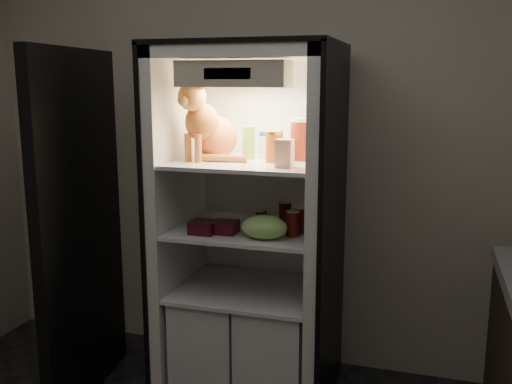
% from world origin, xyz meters
% --- Properties ---
extents(room_shell, '(3.60, 3.60, 3.60)m').
position_xyz_m(room_shell, '(0.00, 0.00, 1.62)').
color(room_shell, white).
rests_on(room_shell, floor).
extents(refrigerator, '(0.90, 0.72, 1.88)m').
position_xyz_m(refrigerator, '(0.00, 1.38, 0.79)').
color(refrigerator, white).
rests_on(refrigerator, floor).
extents(fridge_door, '(0.17, 0.87, 1.85)m').
position_xyz_m(fridge_door, '(-0.84, 1.08, 0.91)').
color(fridge_door, black).
rests_on(fridge_door, floor).
extents(tabby_cat, '(0.36, 0.42, 0.43)m').
position_xyz_m(tabby_cat, '(-0.21, 1.31, 1.45)').
color(tabby_cat, '#B85217').
rests_on(tabby_cat, refrigerator).
extents(parmesan_shaker, '(0.06, 0.06, 0.17)m').
position_xyz_m(parmesan_shaker, '(-0.02, 1.39, 1.37)').
color(parmesan_shaker, '#227E2A').
rests_on(parmesan_shaker, refrigerator).
extents(mayo_tub, '(0.10, 0.10, 0.14)m').
position_xyz_m(mayo_tub, '(0.07, 1.45, 1.36)').
color(mayo_tub, white).
rests_on(mayo_tub, refrigerator).
extents(salsa_jar, '(0.09, 0.09, 0.15)m').
position_xyz_m(salsa_jar, '(0.14, 1.30, 1.37)').
color(salsa_jar, maroon).
rests_on(salsa_jar, refrigerator).
extents(pepper_jar, '(0.13, 0.13, 0.21)m').
position_xyz_m(pepper_jar, '(0.26, 1.42, 1.40)').
color(pepper_jar, '#982E14').
rests_on(pepper_jar, refrigerator).
extents(cream_carton, '(0.08, 0.08, 0.13)m').
position_xyz_m(cream_carton, '(0.23, 1.16, 1.36)').
color(cream_carton, white).
rests_on(cream_carton, refrigerator).
extents(soda_can_a, '(0.07, 0.07, 0.12)m').
position_xyz_m(soda_can_a, '(0.17, 1.44, 1.00)').
color(soda_can_a, black).
rests_on(soda_can_a, refrigerator).
extents(soda_can_b, '(0.07, 0.07, 0.13)m').
position_xyz_m(soda_can_b, '(0.28, 1.30, 1.00)').
color(soda_can_b, black).
rests_on(soda_can_b, refrigerator).
extents(soda_can_c, '(0.07, 0.07, 0.13)m').
position_xyz_m(soda_can_c, '(0.26, 1.23, 1.00)').
color(soda_can_c, black).
rests_on(soda_can_c, refrigerator).
extents(condiment_jar, '(0.06, 0.06, 0.08)m').
position_xyz_m(condiment_jar, '(0.05, 1.40, 0.98)').
color(condiment_jar, '#572D18').
rests_on(condiment_jar, refrigerator).
extents(grape_bag, '(0.23, 0.17, 0.11)m').
position_xyz_m(grape_bag, '(0.14, 1.14, 1.00)').
color(grape_bag, '#85C55C').
rests_on(grape_bag, refrigerator).
extents(berry_box_left, '(0.12, 0.12, 0.06)m').
position_xyz_m(berry_box_left, '(-0.18, 1.15, 0.97)').
color(berry_box_left, '#4C0C18').
rests_on(berry_box_left, refrigerator).
extents(berry_box_right, '(0.12, 0.12, 0.06)m').
position_xyz_m(berry_box_right, '(-0.08, 1.18, 0.97)').
color(berry_box_right, '#4C0C18').
rests_on(berry_box_right, refrigerator).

